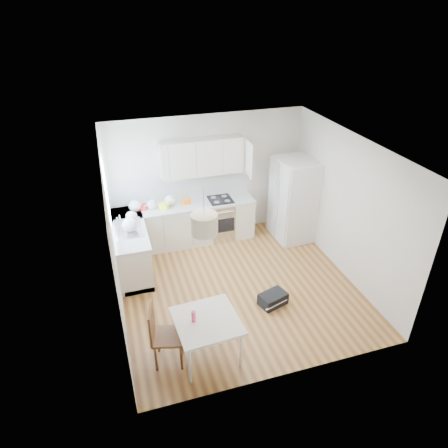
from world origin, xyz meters
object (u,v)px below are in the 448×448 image
Objects in this scene: gym_bag at (273,299)px; dining_table at (207,324)px; dining_chair at (168,335)px; refrigerator at (294,200)px.

dining_table is at bearing -168.38° from gym_bag.
refrigerator is at bearing 53.29° from dining_chair.
dining_table reaches higher than gym_bag.
gym_bag is at bearing 25.77° from dining_table.
dining_chair is (-3.26, -2.72, -0.40)m from refrigerator.
refrigerator is 4.26m from dining_chair.
refrigerator is 3.83× the size of gym_bag.
gym_bag is at bearing 33.21° from dining_chair.
refrigerator is 2.53m from gym_bag.
gym_bag is (1.95, 0.70, -0.40)m from dining_chair.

